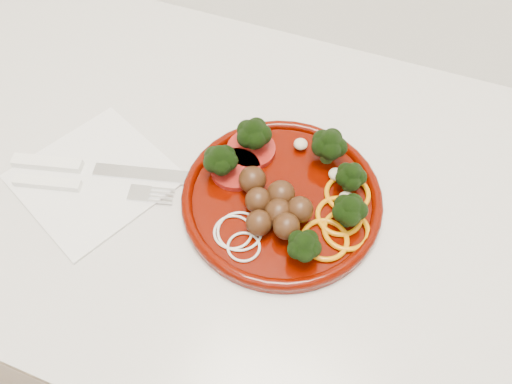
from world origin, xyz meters
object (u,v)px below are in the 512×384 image
(napkin, at_px, (95,178))
(fork, at_px, (66,185))
(knife, at_px, (77,166))
(plate, at_px, (286,194))

(napkin, height_order, fork, fork)
(napkin, height_order, knife, knife)
(napkin, bearing_deg, knife, 171.87)
(knife, xyz_separation_m, fork, (0.00, -0.03, -0.00))
(plate, bearing_deg, napkin, -167.37)
(plate, relative_size, knife, 1.09)
(knife, bearing_deg, plate, -3.98)
(napkin, xyz_separation_m, knife, (-0.03, 0.00, 0.01))
(plate, xyz_separation_m, napkin, (-0.24, -0.05, -0.02))
(fork, bearing_deg, knife, 83.00)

